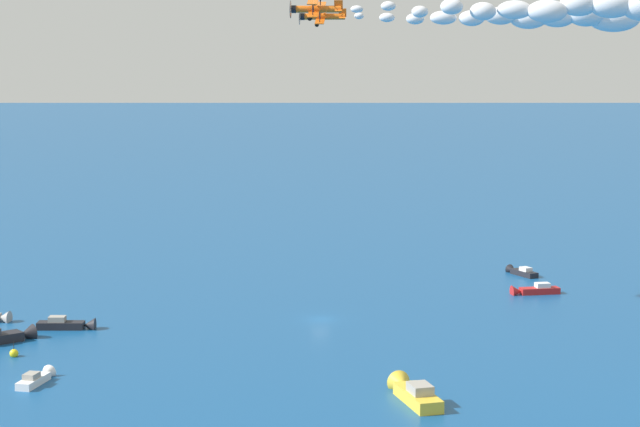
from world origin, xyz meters
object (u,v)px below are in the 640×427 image
object	(u,v)px
motorboat_offshore	(413,393)
biplane_wingman	(321,16)
motorboat_trailing	(521,272)
biplane_lead	(314,8)
wingwalker_wingman	(320,0)
motorboat_near_centre	(37,378)
motorboat_far_port	(533,290)
motorboat_inshore	(3,337)
motorboat_far_stbd	(69,325)
marker_buoy	(14,353)

from	to	relation	value
motorboat_offshore	biplane_wingman	world-z (taller)	biplane_wingman
motorboat_trailing	biplane_lead	world-z (taller)	biplane_lead
motorboat_trailing	wingwalker_wingman	world-z (taller)	wingwalker_wingman
motorboat_near_centre	motorboat_far_port	bearing A→B (deg)	-32.12
motorboat_offshore	biplane_lead	world-z (taller)	biplane_lead
motorboat_far_port	motorboat_inshore	size ratio (longest dim) A/B	0.81
motorboat_far_port	motorboat_trailing	world-z (taller)	motorboat_far_port
motorboat_far_port	motorboat_trailing	size ratio (longest dim) A/B	1.20
motorboat_near_centre	motorboat_far_port	size ratio (longest dim) A/B	0.90
motorboat_far_stbd	motorboat_inshore	xyz separation A→B (m)	(-9.37, 3.82, 0.12)
marker_buoy	biplane_wingman	world-z (taller)	biplane_wingman
motorboat_near_centre	marker_buoy	bearing A→B (deg)	47.33
motorboat_near_centre	wingwalker_wingman	xyz separation A→B (m)	(48.56, -15.73, 44.12)
motorboat_inshore	wingwalker_wingman	xyz separation A→B (m)	(34.50, -30.77, 43.91)
motorboat_offshore	marker_buoy	bearing A→B (deg)	90.23
motorboat_far_stbd	motorboat_inshore	world-z (taller)	motorboat_inshore
marker_buoy	wingwalker_wingman	xyz separation A→B (m)	(39.90, -25.12, 44.25)
motorboat_far_port	marker_buoy	world-z (taller)	marker_buoy
motorboat_far_stbd	motorboat_offshore	size ratio (longest dim) A/B	0.81
motorboat_inshore	wingwalker_wingman	world-z (taller)	wingwalker_wingman
biplane_wingman	biplane_lead	bearing A→B (deg)	-161.96
motorboat_far_port	wingwalker_wingman	distance (m)	55.95
motorboat_far_port	wingwalker_wingman	world-z (taller)	wingwalker_wingman
motorboat_far_stbd	motorboat_near_centre	bearing A→B (deg)	-154.42
motorboat_far_stbd	marker_buoy	xyz separation A→B (m)	(-14.78, -1.83, -0.22)
motorboat_offshore	wingwalker_wingman	distance (m)	64.51
motorboat_inshore	motorboat_offshore	bearing A→B (deg)	-95.26
motorboat_trailing	motorboat_far_port	bearing A→B (deg)	-162.31
motorboat_far_port	biplane_wingman	bearing A→B (deg)	125.79
motorboat_trailing	biplane_wingman	size ratio (longest dim) A/B	0.84
motorboat_inshore	marker_buoy	bearing A→B (deg)	-133.76
biplane_wingman	marker_buoy	bearing A→B (deg)	148.30
biplane_lead	biplane_wingman	distance (m)	17.36
motorboat_offshore	motorboat_inshore	bearing A→B (deg)	84.74
wingwalker_wingman	motorboat_trailing	bearing A→B (deg)	-32.48
motorboat_offshore	biplane_lead	distance (m)	52.39
biplane_lead	wingwalker_wingman	bearing A→B (deg)	18.10
motorboat_near_centre	motorboat_offshore	world-z (taller)	motorboat_offshore
motorboat_far_stbd	biplane_lead	world-z (taller)	biplane_lead
motorboat_far_port	motorboat_inshore	world-z (taller)	motorboat_inshore
motorboat_trailing	biplane_wingman	distance (m)	59.48
motorboat_offshore	marker_buoy	size ratio (longest dim) A/B	4.70
motorboat_far_stbd	marker_buoy	distance (m)	14.89
motorboat_near_centre	motorboat_offshore	bearing A→B (deg)	-77.95
motorboat_far_port	biplane_wingman	size ratio (longest dim) A/B	1.01
motorboat_trailing	biplane_lead	xyz separation A→B (m)	(-51.83, 17.60, 42.23)
biplane_lead	motorboat_near_centre	bearing A→B (deg)	147.25
motorboat_offshore	motorboat_trailing	world-z (taller)	motorboat_offshore
motorboat_near_centre	motorboat_inshore	xyz separation A→B (m)	(14.06, 15.04, 0.21)
motorboat_offshore	biplane_wingman	distance (m)	63.48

